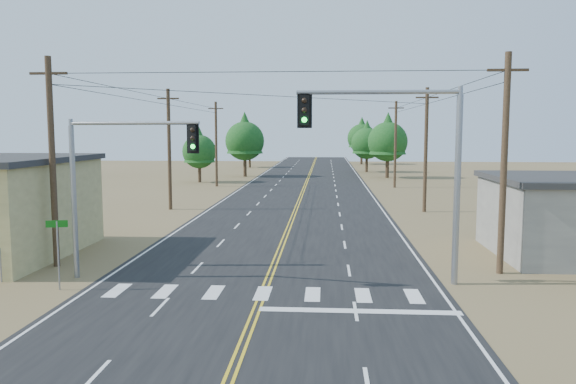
{
  "coord_description": "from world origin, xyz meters",
  "views": [
    {
      "loc": [
        2.49,
        -13.84,
        6.48
      ],
      "look_at": [
        0.62,
        13.81,
        3.5
      ],
      "focal_mm": 35.0,
      "sensor_mm": 36.0,
      "label": 1
    }
  ],
  "objects": [
    {
      "name": "tree_left_far",
      "position": [
        -11.42,
        87.89,
        4.19
      ],
      "size": [
        4.11,
        4.11,
        6.85
      ],
      "color": "#3F2D1E",
      "rests_on": "ground"
    },
    {
      "name": "tree_right_far",
      "position": [
        9.59,
        99.5,
        5.8
      ],
      "size": [
        5.69,
        5.69,
        9.48
      ],
      "color": "#3F2D1E",
      "rests_on": "ground"
    },
    {
      "name": "utility_pole_left_far",
      "position": [
        -10.5,
        52.0,
        5.12
      ],
      "size": [
        1.8,
        0.3,
        10.0
      ],
      "color": "#4C3826",
      "rests_on": "ground"
    },
    {
      "name": "tree_left_near",
      "position": [
        -13.75,
        57.25,
        4.39
      ],
      "size": [
        4.31,
        4.31,
        7.18
      ],
      "color": "#3F2D1E",
      "rests_on": "ground"
    },
    {
      "name": "tree_left_mid",
      "position": [
        -9.23,
        66.73,
        5.73
      ],
      "size": [
        5.62,
        5.62,
        9.37
      ],
      "color": "#3F2D1E",
      "rests_on": "ground"
    },
    {
      "name": "tree_right_mid",
      "position": [
        9.03,
        77.27,
        5.12
      ],
      "size": [
        5.03,
        5.03,
        8.38
      ],
      "color": "#3F2D1E",
      "rests_on": "ground"
    },
    {
      "name": "utility_pole_right_near",
      "position": [
        10.5,
        12.0,
        5.12
      ],
      "size": [
        1.8,
        0.3,
        10.0
      ],
      "color": "#4C3826",
      "rests_on": "ground"
    },
    {
      "name": "utility_pole_left_mid",
      "position": [
        -10.5,
        32.0,
        5.12
      ],
      "size": [
        1.8,
        0.3,
        10.0
      ],
      "color": "#4C3826",
      "rests_on": "ground"
    },
    {
      "name": "utility_pole_right_far",
      "position": [
        10.5,
        52.0,
        5.12
      ],
      "size": [
        1.8,
        0.3,
        10.0
      ],
      "color": "#4C3826",
      "rests_on": "ground"
    },
    {
      "name": "road",
      "position": [
        0.0,
        30.0,
        0.01
      ],
      "size": [
        15.0,
        200.0,
        0.02
      ],
      "primitive_type": "cube",
      "color": "black",
      "rests_on": "ground"
    },
    {
      "name": "signal_mast_left",
      "position": [
        -6.85,
        9.67,
        4.78
      ],
      "size": [
        6.04,
        1.43,
        7.04
      ],
      "rotation": [
        0.0,
        0.0,
        -0.18
      ],
      "color": "gray",
      "rests_on": "ground"
    },
    {
      "name": "tree_right_near",
      "position": [
        11.13,
        65.95,
        5.66
      ],
      "size": [
        5.55,
        5.55,
        9.25
      ],
      "color": "#3F2D1E",
      "rests_on": "ground"
    },
    {
      "name": "signal_mast_right",
      "position": [
        6.03,
        9.99,
        5.65
      ],
      "size": [
        6.9,
        0.49,
        8.35
      ],
      "rotation": [
        0.0,
        0.0,
        0.0
      ],
      "color": "gray",
      "rests_on": "ground"
    },
    {
      "name": "street_sign",
      "position": [
        -8.42,
        8.0,
        1.94
      ],
      "size": [
        0.85,
        0.22,
        2.9
      ],
      "rotation": [
        0.0,
        0.0,
        0.22
      ],
      "color": "gray",
      "rests_on": "ground"
    },
    {
      "name": "utility_pole_right_mid",
      "position": [
        10.5,
        32.0,
        5.12
      ],
      "size": [
        1.8,
        0.3,
        10.0
      ],
      "color": "#4C3826",
      "rests_on": "ground"
    },
    {
      "name": "utility_pole_left_near",
      "position": [
        -10.5,
        12.0,
        5.12
      ],
      "size": [
        1.8,
        0.3,
        10.0
      ],
      "color": "#4C3826",
      "rests_on": "ground"
    },
    {
      "name": "ground",
      "position": [
        0.0,
        0.0,
        0.0
      ],
      "size": [
        220.0,
        220.0,
        0.0
      ],
      "primitive_type": "plane",
      "color": "olive",
      "rests_on": "ground"
    }
  ]
}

